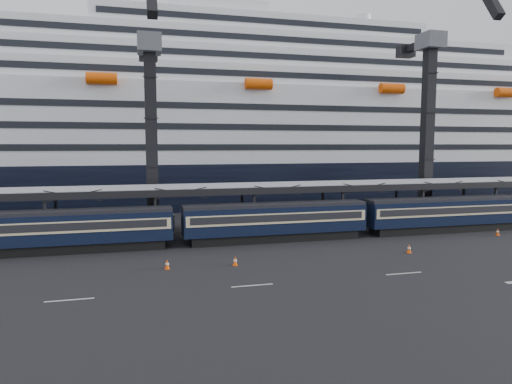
% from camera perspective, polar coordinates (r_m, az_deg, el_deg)
% --- Properties ---
extents(ground, '(260.00, 260.00, 0.00)m').
position_cam_1_polar(ground, '(41.61, 17.34, -8.04)').
color(ground, black).
rests_on(ground, ground).
extents(train, '(133.05, 3.00, 4.05)m').
position_cam_1_polar(train, '(47.94, 6.32, -3.29)').
color(train, black).
rests_on(train, ground).
extents(canopy, '(130.00, 6.25, 5.53)m').
position_cam_1_polar(canopy, '(53.01, 9.52, 0.86)').
color(canopy, '#96989E').
rests_on(canopy, ground).
extents(cruise_ship, '(214.09, 28.84, 34.00)m').
position_cam_1_polar(cruise_ship, '(82.81, -0.22, 7.64)').
color(cruise_ship, black).
rests_on(cruise_ship, ground).
extents(crane_dark_near, '(4.50, 17.75, 35.08)m').
position_cam_1_polar(crane_dark_near, '(52.86, -12.97, 8.02)').
color(crane_dark_near, '#46484D').
rests_on(crane_dark_near, ground).
extents(crane_dark_mid, '(4.50, 18.24, 39.64)m').
position_cam_1_polar(crane_dark_mid, '(63.50, 20.89, 8.70)').
color(crane_dark_mid, '#46484D').
rests_on(crane_dark_mid, ground).
extents(traffic_cone_b, '(0.40, 0.40, 0.80)m').
position_cam_1_polar(traffic_cone_b, '(37.34, -11.05, -8.85)').
color(traffic_cone_b, '#F45107').
rests_on(traffic_cone_b, ground).
extents(traffic_cone_c, '(0.40, 0.40, 0.80)m').
position_cam_1_polar(traffic_cone_c, '(37.75, -2.62, -8.58)').
color(traffic_cone_c, '#F45107').
rests_on(traffic_cone_c, ground).
extents(traffic_cone_d, '(0.43, 0.43, 0.85)m').
position_cam_1_polar(traffic_cone_d, '(44.25, 18.59, -6.69)').
color(traffic_cone_d, '#F45107').
rests_on(traffic_cone_d, ground).
extents(traffic_cone_e, '(0.40, 0.40, 0.80)m').
position_cam_1_polar(traffic_cone_e, '(56.49, 27.98, -4.41)').
color(traffic_cone_e, '#F45107').
rests_on(traffic_cone_e, ground).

